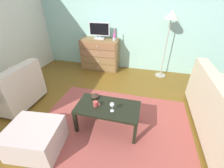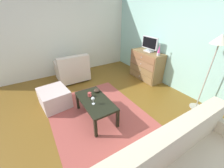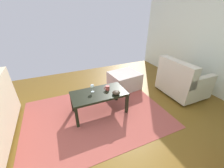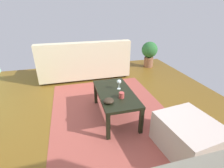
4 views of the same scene
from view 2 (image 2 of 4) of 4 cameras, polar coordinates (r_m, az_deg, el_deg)
ground_plane at (r=3.25m, az=-3.32°, el=-10.90°), size 5.68×5.00×0.05m
wall_accent_rear at (r=4.13m, az=26.03°, el=16.09°), size 5.68×0.12×2.67m
wall_plain_left at (r=5.01m, az=-19.03°, el=19.19°), size 0.12×5.00×2.67m
area_rug at (r=3.03m, az=-4.89°, el=-13.80°), size 2.60×1.90×0.01m
dresser at (r=4.57m, az=13.99°, el=7.45°), size 1.08×0.49×0.90m
tv at (r=4.39m, az=15.32°, el=15.68°), size 0.58×0.18×0.44m
lava_lamp at (r=4.08m, az=18.89°, el=13.04°), size 0.09×0.09×0.33m
coffee_table at (r=2.83m, az=-6.91°, el=-7.54°), size 1.01×0.52×0.44m
wine_glass at (r=2.64m, az=-7.90°, el=-6.13°), size 0.07×0.07×0.16m
mug at (r=2.91m, az=-9.23°, el=-4.32°), size 0.11×0.08×0.09m
bowl_decorative at (r=3.05m, az=-6.28°, el=-2.64°), size 0.14×0.14×0.06m
armchair at (r=4.52m, az=-16.07°, el=5.49°), size 0.80×0.92×0.85m
ottoman at (r=3.53m, az=-22.77°, el=-5.24°), size 0.76×0.68×0.41m
standing_lamp at (r=3.32m, az=37.66°, el=11.98°), size 0.32×0.32×1.65m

